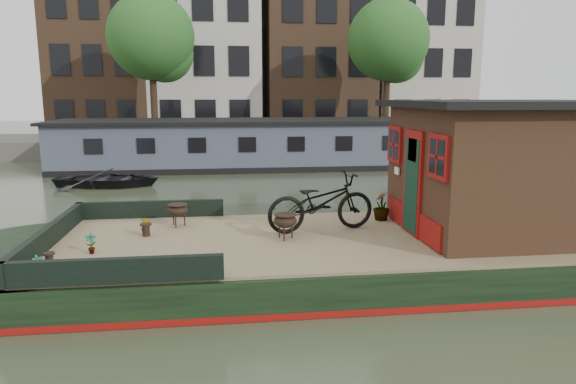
{
  "coord_description": "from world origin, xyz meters",
  "views": [
    {
      "loc": [
        -2.97,
        -8.78,
        3.16
      ],
      "look_at": [
        -1.8,
        0.5,
        1.39
      ],
      "focal_mm": 32.0,
      "sensor_mm": 36.0,
      "label": 1
    }
  ],
  "objects": [
    {
      "name": "ground",
      "position": [
        0.0,
        0.0,
        0.0
      ],
      "size": [
        120.0,
        120.0,
        0.0
      ],
      "primitive_type": "plane",
      "color": "#353F28",
      "rests_on": "ground"
    },
    {
      "name": "houseboat_hull",
      "position": [
        -1.33,
        0.0,
        0.27
      ],
      "size": [
        14.01,
        4.02,
        0.6
      ],
      "color": "black",
      "rests_on": "ground"
    },
    {
      "name": "houseboat_deck",
      "position": [
        0.0,
        0.0,
        0.62
      ],
      "size": [
        11.8,
        3.8,
        0.05
      ],
      "primitive_type": "cube",
      "color": "#877D53",
      "rests_on": "houseboat_hull"
    },
    {
      "name": "bow_bulwark",
      "position": [
        -5.07,
        0.0,
        0.82
      ],
      "size": [
        3.0,
        4.0,
        0.35
      ],
      "color": "black",
      "rests_on": "houseboat_deck"
    },
    {
      "name": "cabin",
      "position": [
        2.19,
        0.0,
        1.88
      ],
      "size": [
        4.0,
        3.5,
        2.42
      ],
      "color": "black",
      "rests_on": "houseboat_deck"
    },
    {
      "name": "bicycle",
      "position": [
        -1.18,
        0.43,
        1.2
      ],
      "size": [
        2.18,
        1.1,
        1.09
      ],
      "primitive_type": "imported",
      "rotation": [
        0.0,
        0.0,
        1.76
      ],
      "color": "black",
      "rests_on": "houseboat_deck"
    },
    {
      "name": "potted_plant_a",
      "position": [
        -5.12,
        -0.51,
        0.82
      ],
      "size": [
        0.2,
        0.15,
        0.34
      ],
      "primitive_type": "imported",
      "rotation": [
        0.0,
        0.0,
        0.18
      ],
      "color": "#A2612E",
      "rests_on": "houseboat_deck"
    },
    {
      "name": "potted_plant_b",
      "position": [
        -4.42,
        0.49,
        0.8
      ],
      "size": [
        0.2,
        0.21,
        0.31
      ],
      "primitive_type": "imported",
      "rotation": [
        0.0,
        0.0,
        2.05
      ],
      "color": "brown",
      "rests_on": "houseboat_deck"
    },
    {
      "name": "potted_plant_d",
      "position": [
        0.2,
        1.1,
        0.94
      ],
      "size": [
        0.38,
        0.38,
        0.59
      ],
      "primitive_type": "imported",
      "rotation": [
        0.0,
        0.0,
        4.53
      ],
      "color": "brown",
      "rests_on": "houseboat_deck"
    },
    {
      "name": "potted_plant_e",
      "position": [
        -5.6,
        -1.48,
        0.8
      ],
      "size": [
        0.18,
        0.19,
        0.3
      ],
      "primitive_type": "imported",
      "rotation": [
        0.0,
        0.0,
        0.91
      ],
      "color": "brown",
      "rests_on": "houseboat_deck"
    },
    {
      "name": "brazier_front",
      "position": [
        -1.91,
        -0.05,
        0.88
      ],
      "size": [
        0.49,
        0.49,
        0.45
      ],
      "primitive_type": null,
      "rotation": [
        0.0,
        0.0,
        0.19
      ],
      "color": "black",
      "rests_on": "houseboat_deck"
    },
    {
      "name": "brazier_rear",
      "position": [
        -3.88,
        1.11,
        0.87
      ],
      "size": [
        0.52,
        0.52,
        0.44
      ],
      "primitive_type": null,
      "rotation": [
        0.0,
        0.0,
        0.33
      ],
      "color": "black",
      "rests_on": "houseboat_deck"
    },
    {
      "name": "bollard_port",
      "position": [
        -4.39,
        0.46,
        0.77
      ],
      "size": [
        0.21,
        0.21,
        0.23
      ],
      "primitive_type": "cylinder",
      "color": "black",
      "rests_on": "houseboat_deck"
    },
    {
      "name": "bollard_stbd",
      "position": [
        -5.6,
        -1.03,
        0.75
      ],
      "size": [
        0.17,
        0.17,
        0.2
      ],
      "primitive_type": "cylinder",
      "color": "black",
      "rests_on": "houseboat_deck"
    },
    {
      "name": "dinghy",
      "position": [
        -7.04,
        9.76,
        0.37
      ],
      "size": [
        3.92,
        3.06,
        0.74
      ],
      "primitive_type": "imported",
      "rotation": [
        0.0,
        0.0,
        1.42
      ],
      "color": "black",
      "rests_on": "ground"
    },
    {
      "name": "far_houseboat",
      "position": [
        0.0,
        14.0,
        0.97
      ],
      "size": [
        20.4,
        4.4,
        2.11
      ],
      "color": "#44495B",
      "rests_on": "ground"
    },
    {
      "name": "quay",
      "position": [
        0.0,
        20.5,
        0.45
      ],
      "size": [
        60.0,
        6.0,
        0.9
      ],
      "primitive_type": "cube",
      "color": "#47443F",
      "rests_on": "ground"
    },
    {
      "name": "townhouse_row",
      "position": [
        0.15,
        27.5,
        7.9
      ],
      "size": [
        27.25,
        8.0,
        16.5
      ],
      "color": "brown",
      "rests_on": "ground"
    },
    {
      "name": "tree_left",
      "position": [
        -6.36,
        19.07,
        5.89
      ],
      "size": [
        4.4,
        4.4,
        7.4
      ],
      "color": "#332316",
      "rests_on": "quay"
    },
    {
      "name": "tree_right",
      "position": [
        6.14,
        19.07,
        5.89
      ],
      "size": [
        4.4,
        4.4,
        7.4
      ],
      "color": "#332316",
      "rests_on": "quay"
    }
  ]
}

